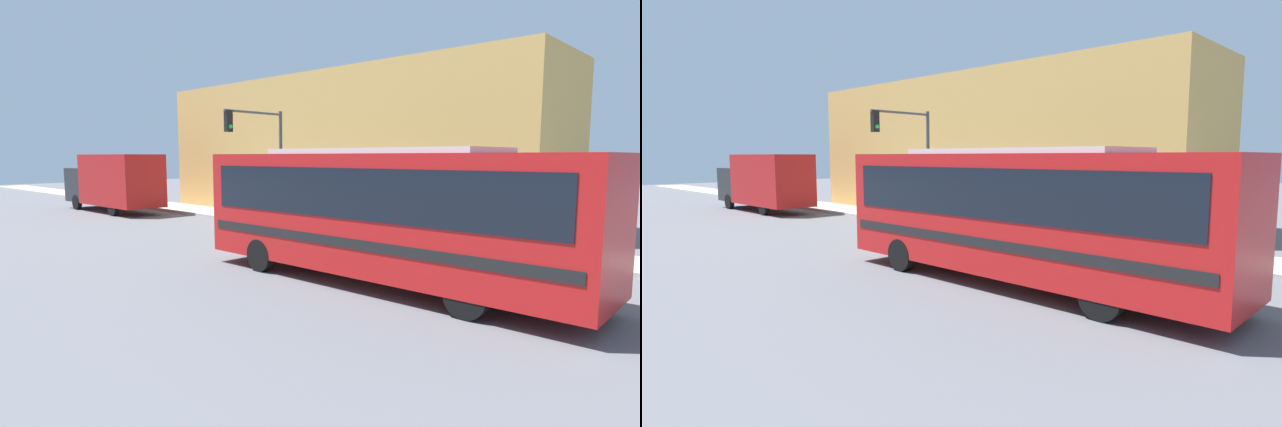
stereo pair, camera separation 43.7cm
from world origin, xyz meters
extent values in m
plane|color=slate|center=(0.00, 0.00, 0.00)|extent=(120.00, 120.00, 0.00)
cube|color=#B7B2A8|center=(5.84, 20.00, 0.07)|extent=(2.68, 70.00, 0.13)
cube|color=tan|center=(10.18, 12.54, 3.70)|extent=(6.00, 23.08, 7.40)
cube|color=red|center=(-0.63, 2.11, 1.84)|extent=(2.60, 10.63, 2.91)
cube|color=black|center=(-0.63, 2.11, 2.37)|extent=(2.64, 9.78, 1.19)
cube|color=black|center=(-0.63, 2.11, 1.20)|extent=(2.64, 10.21, 0.24)
cube|color=silver|center=(-0.63, 2.11, 3.35)|extent=(2.37, 5.85, 0.16)
cylinder|color=black|center=(0.49, 5.40, 0.46)|extent=(0.28, 0.92, 0.92)
cylinder|color=black|center=(-1.78, 5.39, 0.46)|extent=(0.28, 0.92, 0.92)
cylinder|color=black|center=(0.52, -0.81, 0.46)|extent=(0.28, 0.92, 0.92)
cylinder|color=black|center=(-1.76, -0.82, 0.46)|extent=(0.28, 0.92, 0.92)
cube|color=#B21919|center=(2.42, 22.54, 1.90)|extent=(2.35, 6.00, 2.89)
cube|color=#262628|center=(2.42, 26.71, 1.48)|extent=(2.24, 2.33, 2.06)
cylinder|color=black|center=(1.39, 26.29, 0.45)|extent=(0.25, 0.90, 0.90)
cylinder|color=black|center=(1.39, 21.42, 0.45)|extent=(0.25, 0.90, 0.90)
cylinder|color=gold|center=(5.10, 2.16, 0.40)|extent=(0.21, 0.21, 0.54)
sphere|color=gold|center=(5.10, 2.16, 0.73)|extent=(0.20, 0.20, 0.20)
cylinder|color=gold|center=(5.10, 2.04, 0.43)|extent=(0.09, 0.12, 0.09)
cylinder|color=#47474C|center=(5.25, 12.13, 2.73)|extent=(0.16, 0.16, 5.18)
cylinder|color=#47474C|center=(3.65, 12.13, 5.17)|extent=(3.20, 0.11, 0.11)
cube|color=black|center=(2.25, 12.13, 4.72)|extent=(0.30, 0.24, 0.90)
sphere|color=#19D83F|center=(2.25, 11.99, 4.49)|extent=(0.18, 0.18, 0.18)
cylinder|color=#47474C|center=(5.10, 7.69, 0.66)|extent=(0.06, 0.06, 1.05)
cylinder|color=#4C4C51|center=(5.10, 7.69, 1.30)|extent=(0.14, 0.14, 0.22)
cylinder|color=slate|center=(5.91, 9.94, 0.57)|extent=(0.28, 0.28, 0.87)
cylinder|color=#2659A5|center=(5.91, 9.94, 1.36)|extent=(0.34, 0.34, 0.72)
sphere|color=tan|center=(5.91, 9.94, 1.84)|extent=(0.23, 0.23, 0.23)
camera|label=1|loc=(-10.82, -5.23, 3.23)|focal=28.00mm
camera|label=2|loc=(-10.52, -5.54, 3.23)|focal=28.00mm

